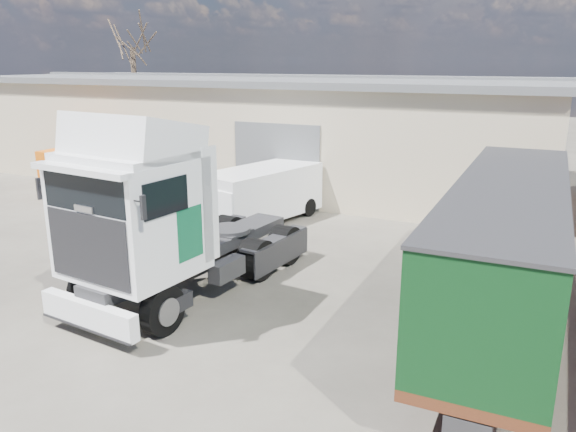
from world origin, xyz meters
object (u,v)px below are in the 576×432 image
at_px(tractor_unit, 161,225).
at_px(orange_skip, 74,174).
at_px(box_trailer, 506,241).
at_px(bare_tree, 131,33).
at_px(panel_van, 258,195).

bearing_deg(tractor_unit, orange_skip, 150.04).
distance_m(tractor_unit, box_trailer, 8.33).
bearing_deg(bare_tree, tractor_unit, -48.53).
height_order(bare_tree, box_trailer, bare_tree).
xyz_separation_m(bare_tree, tractor_unit, (17.91, -20.26, -5.80)).
bearing_deg(panel_van, bare_tree, 157.33).
distance_m(bare_tree, tractor_unit, 27.65).
height_order(bare_tree, orange_skip, bare_tree).
xyz_separation_m(panel_van, orange_skip, (-10.65, 0.94, -0.24)).
bearing_deg(bare_tree, box_trailer, -34.84).
bearing_deg(orange_skip, box_trailer, -18.32).
xyz_separation_m(bare_tree, box_trailer, (25.94, -18.06, -5.75)).
height_order(box_trailer, panel_van, box_trailer).
height_order(tractor_unit, panel_van, tractor_unit).
relative_size(bare_tree, tractor_unit, 1.23).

